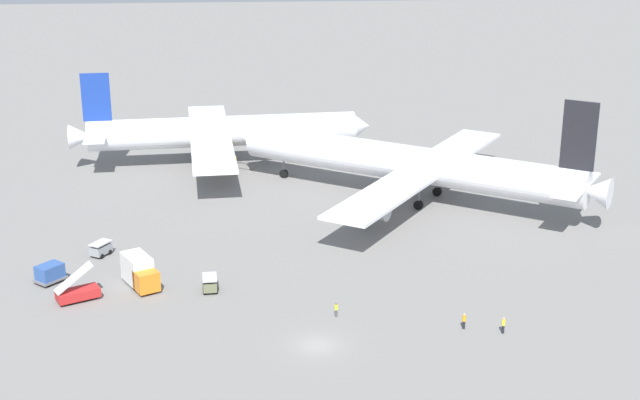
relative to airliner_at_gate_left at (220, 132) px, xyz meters
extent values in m
plane|color=slate|center=(10.42, -63.27, -5.38)|extent=(600.00, 600.00, 0.00)
cylinder|color=white|center=(0.54, 0.04, 0.12)|extent=(43.02, 7.72, 4.88)
cone|color=white|center=(23.09, 1.54, 0.12)|extent=(3.09, 4.67, 4.49)
cone|color=white|center=(-21.80, -1.46, 0.12)|extent=(3.85, 4.13, 3.90)
cube|color=white|center=(-1.59, -0.11, -0.61)|extent=(9.19, 42.42, 0.44)
cube|color=white|center=(-19.31, -1.29, 0.61)|extent=(4.06, 13.18, 0.28)
cube|color=#193899|center=(-19.01, -1.27, 6.34)|extent=(4.41, 0.65, 7.54)
cylinder|color=#999EA3|center=(0.19, -11.80, -2.41)|extent=(4.36, 2.87, 2.60)
cylinder|color=#999EA3|center=(-1.38, 11.72, -2.41)|extent=(4.36, 2.87, 2.60)
cylinder|color=slate|center=(-2.82, 3.22, -3.40)|extent=(0.28, 0.28, 2.66)
cylinder|color=black|center=(-2.82, 3.22, -4.73)|extent=(1.33, 0.64, 1.30)
cylinder|color=slate|center=(-2.36, -3.57, -3.40)|extent=(0.28, 0.28, 2.66)
cylinder|color=black|center=(-2.36, -3.57, -4.73)|extent=(1.33, 0.64, 1.30)
cylinder|color=slate|center=(17.62, 1.18, -3.40)|extent=(0.28, 0.28, 2.66)
cylinder|color=black|center=(17.62, 1.18, -4.73)|extent=(1.33, 0.64, 1.30)
cylinder|color=silver|center=(26.79, -19.98, 0.00)|extent=(45.31, 33.33, 5.17)
cone|color=silver|center=(4.61, -4.76, 0.00)|extent=(5.00, 5.51, 4.76)
cone|color=silver|center=(48.81, -35.07, 0.00)|extent=(5.31, 5.45, 4.14)
cube|color=silver|center=(28.91, -21.43, -0.77)|extent=(32.98, 44.00, 0.44)
cube|color=silver|center=(46.75, -33.66, 0.52)|extent=(9.99, 12.53, 0.28)
cube|color=black|center=(46.50, -33.49, 7.07)|extent=(3.83, 2.79, 8.96)
cylinder|color=#999EA3|center=(35.84, -9.56, -2.57)|extent=(4.93, 4.52, 2.60)
cylinder|color=#999EA3|center=(20.33, -32.17, -2.57)|extent=(4.93, 4.52, 2.60)
cylinder|color=slate|center=(27.81, -24.80, -3.53)|extent=(0.28, 0.28, 2.41)
cylinder|color=black|center=(27.81, -24.80, -4.73)|extent=(1.38, 1.19, 1.30)
cylinder|color=slate|center=(31.66, -19.19, -3.53)|extent=(0.28, 0.28, 2.41)
cylinder|color=black|center=(31.66, -19.19, -4.73)|extent=(1.38, 1.19, 1.30)
cylinder|color=slate|center=(9.84, -8.35, -3.53)|extent=(0.28, 0.28, 2.41)
cylinder|color=black|center=(9.84, -8.35, -4.73)|extent=(1.38, 1.19, 1.30)
cube|color=gold|center=(-0.30, -1.68, -4.24)|extent=(5.67, 4.85, 1.39)
cube|color=#333D47|center=(-1.25, -1.10, -3.09)|extent=(2.63, 2.71, 0.90)
cylinder|color=#4C4C51|center=(3.23, -3.84, -4.10)|extent=(2.83, 1.84, 0.20)
sphere|color=orange|center=(-1.25, -1.10, -2.46)|extent=(0.24, 0.24, 0.24)
cylinder|color=black|center=(-2.53, -1.83, -4.93)|extent=(0.92, 0.73, 0.90)
cylinder|color=black|center=(-1.19, 0.37, -4.93)|extent=(0.92, 0.73, 0.90)
cylinder|color=black|center=(0.59, -3.73, -4.93)|extent=(0.92, 0.73, 0.90)
cylinder|color=black|center=(1.93, -1.53, -4.93)|extent=(0.92, 0.73, 0.90)
cube|color=#666B4C|center=(-0.32, -49.66, -4.58)|extent=(1.64, 2.68, 1.00)
cube|color=#B2B2B7|center=(-0.32, -49.66, -3.73)|extent=(1.72, 2.81, 0.12)
cylinder|color=black|center=(-1.06, -48.95, -5.08)|extent=(0.23, 0.61, 0.60)
cylinder|color=black|center=(0.33, -48.87, -5.08)|extent=(0.23, 0.61, 0.60)
cylinder|color=black|center=(-0.98, -50.45, -5.08)|extent=(0.23, 0.61, 0.60)
cylinder|color=black|center=(0.42, -50.37, -5.08)|extent=(0.23, 0.61, 0.60)
cube|color=slate|center=(-18.36, -45.81, -4.96)|extent=(3.76, 3.86, 0.25)
cube|color=#2D5199|center=(-18.36, -45.81, -4.03)|extent=(3.35, 3.42, 1.60)
cylinder|color=black|center=(-18.39, -44.79, -5.08)|extent=(0.55, 0.58, 0.60)
cylinder|color=black|center=(-17.34, -45.71, -5.08)|extent=(0.55, 0.58, 0.60)
cylinder|color=black|center=(-19.38, -45.92, -5.08)|extent=(0.55, 0.58, 0.60)
cylinder|color=black|center=(-18.32, -46.84, -5.08)|extent=(0.55, 0.58, 0.60)
cube|color=gray|center=(-13.82, -38.18, -4.58)|extent=(2.64, 3.00, 1.00)
cube|color=#B2B2B7|center=(-13.82, -38.18, -3.73)|extent=(2.78, 3.15, 0.12)
cylinder|color=black|center=(-13.62, -39.18, -5.08)|extent=(0.49, 0.62, 0.60)
cylinder|color=black|center=(-14.81, -38.44, -5.08)|extent=(0.49, 0.62, 0.60)
cylinder|color=black|center=(-12.83, -37.91, -5.08)|extent=(0.49, 0.62, 0.60)
cylinder|color=black|center=(-14.02, -37.17, -5.08)|extent=(0.49, 0.62, 0.60)
cube|color=orange|center=(-7.22, -49.50, -3.98)|extent=(3.15, 3.06, 2.20)
cube|color=silver|center=(-8.44, -47.16, -3.48)|extent=(4.07, 4.83, 3.20)
cylinder|color=black|center=(-7.14, -48.14, -5.08)|extent=(0.46, 0.62, 0.60)
cylinder|color=black|center=(-8.38, -48.79, -5.08)|extent=(0.46, 0.62, 0.60)
cylinder|color=black|center=(-7.84, -46.81, -5.08)|extent=(0.46, 0.62, 0.60)
cylinder|color=black|center=(-9.08, -47.46, -5.08)|extent=(0.46, 0.62, 0.60)
cube|color=red|center=(-14.43, -50.94, -4.58)|extent=(4.92, 3.79, 1.00)
cube|color=silver|center=(-14.70, -51.07, -2.68)|extent=(4.36, 3.11, 2.71)
cylinder|color=black|center=(-14.07, -49.98, -5.08)|extent=(0.63, 0.45, 0.60)
cylinder|color=black|center=(-13.45, -51.23, -5.08)|extent=(0.63, 0.45, 0.60)
cylinder|color=black|center=(-15.41, -50.64, -5.08)|extent=(0.63, 0.45, 0.60)
cylinder|color=black|center=(-14.79, -51.90, -5.08)|extent=(0.63, 0.45, 0.60)
cylinder|color=#4C4C51|center=(12.91, -57.24, -4.99)|extent=(0.28, 0.28, 0.79)
cylinder|color=#D1E02D|center=(12.91, -57.24, -4.31)|extent=(0.36, 0.36, 0.56)
sphere|color=brown|center=(12.91, -57.24, -3.93)|extent=(0.21, 0.21, 0.21)
cylinder|color=black|center=(29.14, -62.37, -4.95)|extent=(0.28, 0.28, 0.87)
cylinder|color=#D1E02D|center=(29.14, -62.37, -4.21)|extent=(0.36, 0.36, 0.61)
sphere|color=tan|center=(29.14, -62.37, -3.78)|extent=(0.24, 0.24, 0.24)
cylinder|color=#F24C19|center=(29.38, -62.19, -4.08)|extent=(0.05, 0.05, 0.40)
cylinder|color=black|center=(25.47, -61.06, -4.96)|extent=(0.28, 0.28, 0.85)
cylinder|color=orange|center=(25.47, -61.06, -4.23)|extent=(0.36, 0.36, 0.60)
sphere|color=tan|center=(25.47, -61.06, -3.82)|extent=(0.23, 0.23, 0.23)
camera|label=1|loc=(4.00, -140.80, 35.99)|focal=50.23mm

